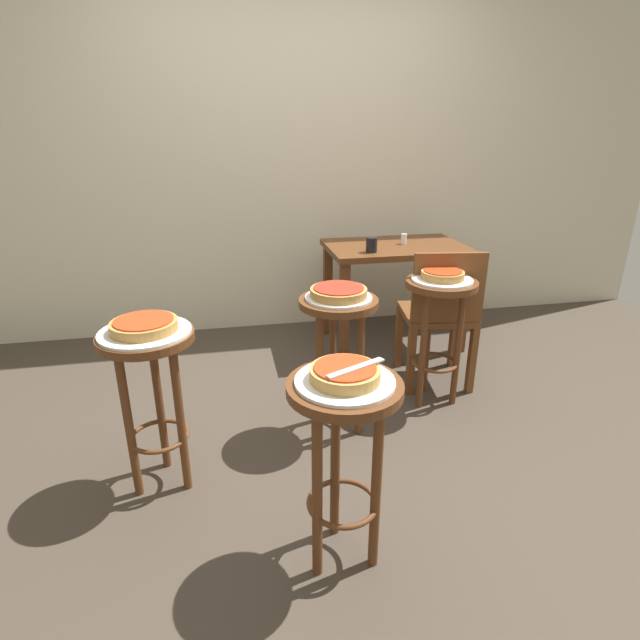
# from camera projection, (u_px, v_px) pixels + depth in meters

# --- Properties ---
(ground_plane) EXTENTS (6.00, 6.00, 0.00)m
(ground_plane) POSITION_uv_depth(u_px,v_px,m) (339.00, 435.00, 2.58)
(ground_plane) COLOR #42382D
(back_wall) EXTENTS (6.00, 0.10, 3.00)m
(back_wall) POSITION_uv_depth(u_px,v_px,m) (288.00, 123.00, 3.55)
(back_wall) COLOR beige
(back_wall) RESTS_ON ground_plane
(stool_foreground) EXTENTS (0.38, 0.38, 0.72)m
(stool_foreground) POSITION_uv_depth(u_px,v_px,m) (344.00, 433.00, 1.67)
(stool_foreground) COLOR #5B3319
(stool_foreground) RESTS_ON ground_plane
(serving_plate_foreground) EXTENTS (0.32, 0.32, 0.01)m
(serving_plate_foreground) POSITION_uv_depth(u_px,v_px,m) (345.00, 381.00, 1.60)
(serving_plate_foreground) COLOR white
(serving_plate_foreground) RESTS_ON stool_foreground
(pizza_foreground) EXTENTS (0.23, 0.23, 0.05)m
(pizza_foreground) POSITION_uv_depth(u_px,v_px,m) (345.00, 373.00, 1.59)
(pizza_foreground) COLOR tan
(pizza_foreground) RESTS_ON serving_plate_foreground
(stool_middle) EXTENTS (0.38, 0.38, 0.72)m
(stool_middle) POSITION_uv_depth(u_px,v_px,m) (151.00, 376.00, 2.06)
(stool_middle) COLOR #5B3319
(stool_middle) RESTS_ON ground_plane
(serving_plate_middle) EXTENTS (0.36, 0.36, 0.01)m
(serving_plate_middle) POSITION_uv_depth(u_px,v_px,m) (145.00, 332.00, 1.98)
(serving_plate_middle) COLOR white
(serving_plate_middle) RESTS_ON stool_middle
(pizza_middle) EXTENTS (0.26, 0.26, 0.05)m
(pizza_middle) POSITION_uv_depth(u_px,v_px,m) (144.00, 325.00, 1.97)
(pizza_middle) COLOR #B78442
(pizza_middle) RESTS_ON serving_plate_middle
(stool_leftside) EXTENTS (0.38, 0.38, 0.72)m
(stool_leftside) POSITION_uv_depth(u_px,v_px,m) (337.00, 336.00, 2.45)
(stool_leftside) COLOR #5B3319
(stool_leftside) RESTS_ON ground_plane
(serving_plate_leftside) EXTENTS (0.32, 0.32, 0.01)m
(serving_plate_leftside) POSITION_uv_depth(u_px,v_px,m) (338.00, 298.00, 2.38)
(serving_plate_leftside) COLOR silver
(serving_plate_leftside) RESTS_ON stool_leftside
(pizza_leftside) EXTENTS (0.27, 0.27, 0.05)m
(pizza_leftside) POSITION_uv_depth(u_px,v_px,m) (338.00, 292.00, 2.37)
(pizza_leftside) COLOR #B78442
(pizza_leftside) RESTS_ON serving_plate_leftside
(stool_rear) EXTENTS (0.38, 0.38, 0.72)m
(stool_rear) POSITION_uv_depth(u_px,v_px,m) (439.00, 314.00, 2.72)
(stool_rear) COLOR #5B3319
(stool_rear) RESTS_ON ground_plane
(serving_plate_rear) EXTENTS (0.32, 0.32, 0.01)m
(serving_plate_rear) POSITION_uv_depth(u_px,v_px,m) (442.00, 280.00, 2.65)
(serving_plate_rear) COLOR white
(serving_plate_rear) RESTS_ON stool_rear
(pizza_rear) EXTENTS (0.23, 0.23, 0.05)m
(pizza_rear) POSITION_uv_depth(u_px,v_px,m) (443.00, 274.00, 2.64)
(pizza_rear) COLOR #B78442
(pizza_rear) RESTS_ON serving_plate_rear
(dining_table) EXTENTS (0.94, 0.61, 0.72)m
(dining_table) POSITION_uv_depth(u_px,v_px,m) (395.00, 263.00, 3.49)
(dining_table) COLOR #5B3319
(dining_table) RESTS_ON ground_plane
(cup_near_edge) EXTENTS (0.07, 0.07, 0.10)m
(cup_near_edge) POSITION_uv_depth(u_px,v_px,m) (372.00, 245.00, 3.23)
(cup_near_edge) COLOR black
(cup_near_edge) RESTS_ON dining_table
(condiment_shaker) EXTENTS (0.04, 0.04, 0.07)m
(condiment_shaker) POSITION_uv_depth(u_px,v_px,m) (404.00, 239.00, 3.45)
(condiment_shaker) COLOR white
(condiment_shaker) RESTS_ON dining_table
(wooden_chair) EXTENTS (0.45, 0.45, 0.85)m
(wooden_chair) POSITION_uv_depth(u_px,v_px,m) (440.00, 312.00, 2.93)
(wooden_chair) COLOR brown
(wooden_chair) RESTS_ON ground_plane
(pizza_server_knife) EXTENTS (0.21, 0.11, 0.01)m
(pizza_server_knife) POSITION_uv_depth(u_px,v_px,m) (356.00, 368.00, 1.57)
(pizza_server_knife) COLOR silver
(pizza_server_knife) RESTS_ON pizza_foreground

